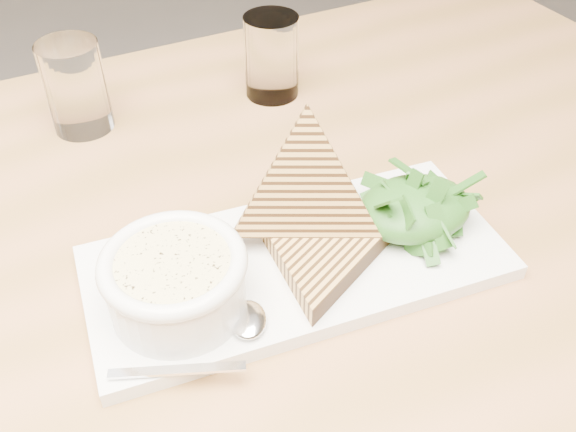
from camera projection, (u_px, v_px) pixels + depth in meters
name	position (u px, v px, depth m)	size (l,w,h in m)	color
table_top	(272.00, 232.00, 0.68)	(1.27, 0.85, 0.04)	#9F683D
table_leg_br	(461.00, 183.00, 1.37)	(0.06, 0.06, 0.74)	#9F683D
platter	(296.00, 262.00, 0.60)	(0.39, 0.18, 0.02)	white
soup_bowl	(177.00, 288.00, 0.54)	(0.12, 0.12, 0.05)	white
soup	(173.00, 264.00, 0.52)	(0.10, 0.10, 0.01)	#DBCA86
bowl_rim	(173.00, 263.00, 0.52)	(0.12, 0.12, 0.01)	white
sandwich_flat	(321.00, 252.00, 0.59)	(0.16, 0.16, 0.02)	#B48342
sandwich_lean	(307.00, 193.00, 0.59)	(0.16, 0.16, 0.09)	#B48342
salad_base	(414.00, 208.00, 0.62)	(0.11, 0.09, 0.04)	#173710
arugula_pile	(415.00, 204.00, 0.61)	(0.11, 0.10, 0.05)	#307020
spoon_bowl	(248.00, 319.00, 0.53)	(0.03, 0.04, 0.01)	silver
spoon_handle	(177.00, 370.00, 0.50)	(0.11, 0.01, 0.00)	silver
glass_near	(76.00, 87.00, 0.76)	(0.07, 0.07, 0.11)	white
glass_far	(272.00, 57.00, 0.82)	(0.07, 0.07, 0.11)	white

